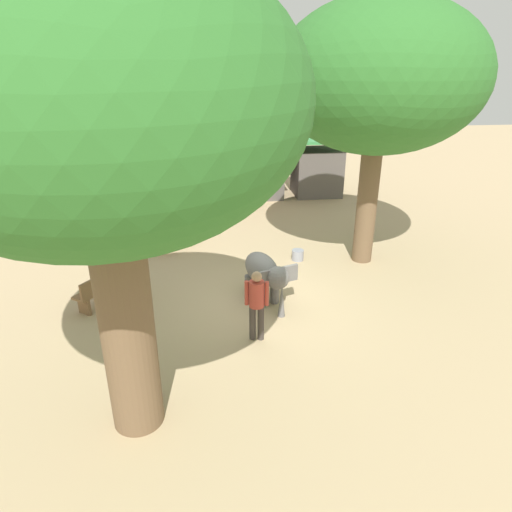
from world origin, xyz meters
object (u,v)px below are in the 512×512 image
at_px(shade_tree_main, 98,108).
at_px(shade_tree_secondary, 380,78).
at_px(market_stall_white, 137,174).
at_px(feed_bucket, 298,255).
at_px(market_stall_red, 259,171).
at_px(picnic_table_near, 162,227).
at_px(person_handler, 257,301).
at_px(market_stall_green, 317,169).
at_px(elephant, 265,273).
at_px(wooden_bench, 102,288).
at_px(market_stall_orange, 198,172).

distance_m(shade_tree_main, shade_tree_secondary, 8.41).
relative_size(market_stall_white, feed_bucket, 7.00).
distance_m(shade_tree_secondary, market_stall_red, 8.57).
bearing_deg(picnic_table_near, person_handler, -127.20).
distance_m(market_stall_red, market_stall_green, 2.60).
bearing_deg(shade_tree_secondary, feed_bucket, 173.66).
relative_size(elephant, shade_tree_secondary, 0.24).
height_order(shade_tree_secondary, market_stall_green, shade_tree_secondary).
xyz_separation_m(elephant, market_stall_red, (1.05, 9.41, 0.37)).
bearing_deg(market_stall_red, wooden_bench, -118.97).
height_order(shade_tree_main, market_stall_white, shade_tree_main).
bearing_deg(feed_bucket, shade_tree_secondary, -6.34).
xyz_separation_m(market_stall_white, market_stall_orange, (2.60, 0.00, 0.00)).
height_order(shade_tree_main, market_stall_green, shade_tree_main).
bearing_deg(market_stall_orange, market_stall_white, 180.00).
relative_size(shade_tree_main, wooden_bench, 5.16).
bearing_deg(elephant, shade_tree_secondary, 103.06).
distance_m(market_stall_orange, market_stall_red, 2.60).
distance_m(wooden_bench, market_stall_orange, 9.47).
height_order(elephant, shade_tree_main, shade_tree_main).
height_order(market_stall_white, market_stall_red, same).
bearing_deg(elephant, wooden_bench, -114.62).
distance_m(picnic_table_near, market_stall_white, 5.42).
bearing_deg(elephant, person_handler, -34.64).
distance_m(elephant, picnic_table_near, 5.04).
distance_m(elephant, feed_bucket, 2.80).
bearing_deg(market_stall_orange, feed_bucket, -67.63).
height_order(person_handler, feed_bucket, person_handler).
distance_m(shade_tree_main, wooden_bench, 6.26).
bearing_deg(person_handler, market_stall_orange, 16.88).
relative_size(market_stall_red, feed_bucket, 7.00).
bearing_deg(wooden_bench, shade_tree_main, -125.84).
bearing_deg(wooden_bench, market_stall_orange, 21.19).
bearing_deg(shade_tree_secondary, picnic_table_near, 161.46).
xyz_separation_m(person_handler, shade_tree_main, (-2.27, -2.13, 4.10)).
xyz_separation_m(picnic_table_near, market_stall_orange, (1.23, 5.22, 0.55)).
relative_size(elephant, picnic_table_near, 0.85).
xyz_separation_m(market_stall_green, feed_bucket, (-2.31, -7.03, -0.98)).
relative_size(market_stall_orange, market_stall_red, 1.00).
relative_size(picnic_table_near, market_stall_orange, 0.81).
relative_size(shade_tree_main, market_stall_red, 2.80).
bearing_deg(person_handler, market_stall_red, 3.46).
bearing_deg(elephant, feed_bucket, 130.13).
bearing_deg(feed_bucket, market_stall_green, 71.84).
distance_m(shade_tree_secondary, market_stall_green, 8.29).
bearing_deg(market_stall_orange, market_stall_green, 0.00).
bearing_deg(feed_bucket, market_stall_white, 128.00).
bearing_deg(market_stall_white, market_stall_red, 0.00).
xyz_separation_m(shade_tree_main, market_stall_green, (6.33, 13.18, -3.91)).
height_order(market_stall_white, market_stall_green, same).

